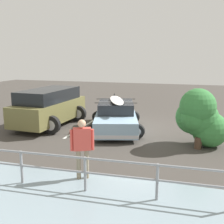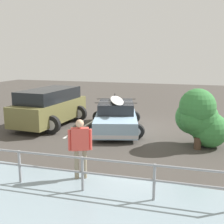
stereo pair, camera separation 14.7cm
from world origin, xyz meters
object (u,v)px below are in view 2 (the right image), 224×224
sedan_car (116,116)px  person_bystander (80,143)px  suv_car (50,107)px  bush_near_left (199,118)px

sedan_car → person_bystander: bearing=96.2°
suv_car → bush_near_left: size_ratio=2.07×
person_bystander → bush_near_left: bush_near_left is taller
suv_car → bush_near_left: bush_near_left is taller
suv_car → bush_near_left: 7.09m
sedan_car → bush_near_left: bearing=158.8°
person_bystander → bush_near_left: (-3.09, -3.95, 0.07)m
suv_car → bush_near_left: bearing=169.9°
sedan_car → suv_car: (3.31, 0.18, 0.32)m
sedan_car → suv_car: bearing=3.1°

